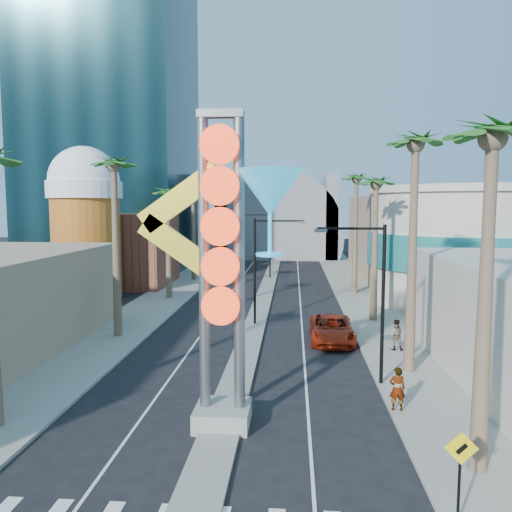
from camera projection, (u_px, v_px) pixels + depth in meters
The scene contains 25 objects.
ground at pixel (211, 463), 17.32m from camera, with size 240.00×240.00×0.00m, color black.
sidewalk_west at pixel (176, 289), 52.74m from camera, with size 5.00×100.00×0.15m, color gray.
sidewalk_east at pixel (358, 292), 51.33m from camera, with size 5.00×100.00×0.15m, color gray.
median at pixel (267, 286), 55.01m from camera, with size 1.60×84.00×0.15m, color gray.
hotel_tower at pixel (112, 87), 68.04m from camera, with size 20.00×20.00×50.00m, color black.
brick_filler_west at pixel (125, 250), 55.81m from camera, with size 10.00×10.00×8.00m, color brown.
filler_east at pixel (397, 237), 63.25m from camera, with size 10.00×20.00×10.00m, color tan.
beer_mug at pixel (86, 217), 47.56m from camera, with size 7.00×7.00×14.50m.
turquoise_building at pixel (461, 246), 45.22m from camera, with size 16.60×16.60×10.60m.
canopy at pixel (277, 232), 88.32m from camera, with size 22.00×16.00×22.00m.
neon_sign at pixel (242, 247), 19.46m from camera, with size 6.53×2.60×12.55m.
ped_sign at pixel (460, 464), 13.57m from camera, with size 0.92×0.12×2.66m.
streetlight_0 at pixel (262, 261), 36.63m from camera, with size 3.79×0.25×8.00m.
streetlight_1 at pixel (266, 239), 60.53m from camera, with size 3.79×0.25×8.00m.
streetlight_2 at pixel (373, 289), 24.27m from camera, with size 3.45×0.25×8.00m.
palm_1 at pixel (114, 176), 32.78m from camera, with size 2.40×2.40×12.70m.
palm_2 at pixel (168, 200), 46.80m from camera, with size 2.40×2.40×11.20m.
palm_3 at pixel (193, 201), 58.71m from camera, with size 2.40×2.40×11.20m.
palm_4 at pixel (492, 158), 15.61m from camera, with size 2.40×2.40×12.20m.
palm_5 at pixel (415, 159), 25.44m from camera, with size 2.40×2.40×13.20m.
palm_6 at pixel (376, 192), 37.48m from camera, with size 2.40×2.40×11.70m.
palm_7 at pixel (356, 186), 49.30m from camera, with size 2.40×2.40×12.70m.
red_pickup at pixel (332, 329), 32.75m from camera, with size 2.78×6.02×1.67m, color #A9240D.
pedestrian_a at pixel (397, 389), 21.32m from camera, with size 0.69×0.45×1.90m, color gray.
pedestrian_b at pixel (396, 335), 30.28m from camera, with size 0.91×0.71×1.88m, color gray.
Camera 1 is at (2.81, -16.35, 8.89)m, focal length 35.00 mm.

